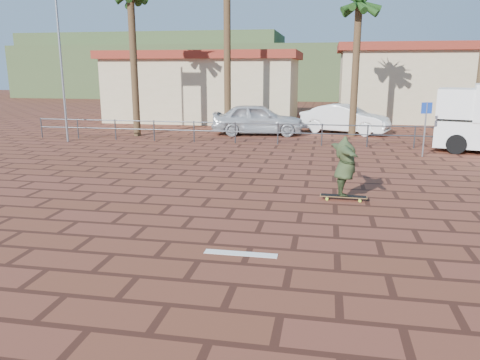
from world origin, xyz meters
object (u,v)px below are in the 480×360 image
(longboard, at_px, (343,196))
(car_silver, at_px, (258,119))
(car_white, at_px, (345,119))
(skateboarder, at_px, (345,166))

(longboard, height_order, car_silver, car_silver)
(car_silver, height_order, car_white, car_silver)
(skateboarder, bearing_deg, longboard, 120.06)
(skateboarder, bearing_deg, car_white, -16.68)
(longboard, distance_m, car_silver, 12.89)
(longboard, height_order, skateboarder, skateboarder)
(longboard, xyz_separation_m, skateboarder, (0.00, 0.00, 0.82))
(car_white, bearing_deg, longboard, -162.76)
(skateboarder, xyz_separation_m, car_silver, (-4.13, 12.19, -0.10))
(longboard, distance_m, car_white, 13.56)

